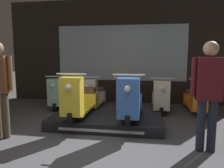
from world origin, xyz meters
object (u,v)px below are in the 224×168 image
(scooter_backrow_0, at_px, (63,95))
(scooter_backrow_2, at_px, (126,97))
(scooter_backrow_1, at_px, (94,96))
(scooter_display_right, at_px, (130,101))
(scooter_backrow_3, at_px, (160,98))
(scooter_backrow_4, at_px, (196,99))
(person_right_browsing, at_px, (208,90))
(scooter_display_left, at_px, (80,100))

(scooter_backrow_0, height_order, scooter_backrow_2, same)
(scooter_backrow_1, distance_m, scooter_backrow_2, 0.91)
(scooter_display_right, relative_size, scooter_backrow_3, 1.00)
(scooter_display_right, height_order, scooter_backrow_2, scooter_display_right)
(scooter_backrow_4, xyz_separation_m, person_right_browsing, (-0.34, -2.42, 0.62))
(scooter_display_left, distance_m, scooter_backrow_2, 1.79)
(scooter_display_left, distance_m, scooter_backrow_4, 3.08)
(scooter_display_right, distance_m, scooter_backrow_0, 2.61)
(scooter_backrow_1, xyz_separation_m, scooter_backrow_2, (0.91, 0.00, 0.00))
(scooter_backrow_1, bearing_deg, scooter_display_right, -54.17)
(scooter_backrow_2, height_order, scooter_backrow_3, same)
(scooter_backrow_2, height_order, scooter_backrow_4, same)
(scooter_display_right, bearing_deg, scooter_backrow_2, 98.51)
(scooter_display_left, height_order, scooter_backrow_1, scooter_display_left)
(scooter_backrow_2, relative_size, person_right_browsing, 0.92)
(scooter_display_left, distance_m, scooter_backrow_3, 2.35)
(scooter_display_left, height_order, person_right_browsing, person_right_browsing)
(scooter_backrow_3, xyz_separation_m, person_right_browsing, (0.57, -2.42, 0.62))
(scooter_display_right, xyz_separation_m, scooter_backrow_1, (-1.15, 1.59, -0.22))
(scooter_backrow_3, bearing_deg, scooter_backrow_4, 0.00)
(scooter_backrow_3, bearing_deg, person_right_browsing, -76.82)
(scooter_display_right, xyz_separation_m, scooter_backrow_4, (1.58, 1.59, -0.22))
(scooter_backrow_2, height_order, person_right_browsing, person_right_browsing)
(scooter_display_left, bearing_deg, scooter_backrow_1, 93.64)
(scooter_backrow_3, bearing_deg, scooter_backrow_2, 180.00)
(scooter_backrow_1, bearing_deg, scooter_backrow_4, 0.00)
(scooter_display_right, relative_size, scooter_backrow_2, 1.00)
(scooter_backrow_0, xyz_separation_m, scooter_backrow_1, (0.91, 0.00, 0.00))
(scooter_backrow_0, relative_size, person_right_browsing, 0.92)
(scooter_display_left, height_order, scooter_display_right, same)
(person_right_browsing, bearing_deg, scooter_backrow_0, 143.69)
(scooter_display_left, xyz_separation_m, scooter_backrow_1, (-0.10, 1.59, -0.22))
(scooter_backrow_0, bearing_deg, scooter_backrow_4, 0.00)
(scooter_backrow_0, bearing_deg, scooter_backrow_3, 0.00)
(scooter_display_left, bearing_deg, scooter_display_right, 0.00)
(person_right_browsing, bearing_deg, scooter_display_right, 146.10)
(scooter_backrow_1, distance_m, person_right_browsing, 3.45)
(scooter_display_left, xyz_separation_m, scooter_backrow_2, (0.81, 1.59, -0.22))
(scooter_backrow_1, height_order, scooter_backrow_3, same)
(scooter_display_right, height_order, scooter_backrow_0, scooter_display_right)
(scooter_backrow_1, bearing_deg, scooter_backrow_3, 0.00)
(scooter_backrow_0, distance_m, scooter_backrow_1, 0.91)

